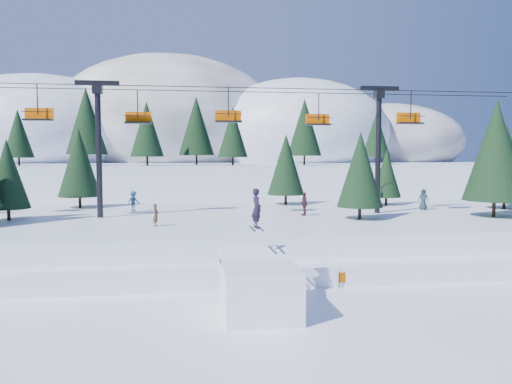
{
  "coord_description": "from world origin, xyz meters",
  "views": [
    {
      "loc": [
        -2.4,
        -20.92,
        7.17
      ],
      "look_at": [
        1.31,
        6.0,
        5.2
      ],
      "focal_mm": 35.0,
      "sensor_mm": 36.0,
      "label": 1
    }
  ],
  "objects": [
    {
      "name": "mountain_ridge",
      "position": [
        -5.1,
        73.39,
        9.64
      ],
      "size": [
        119.0,
        60.0,
        26.46
      ],
      "color": "white",
      "rests_on": "ground"
    },
    {
      "name": "ground",
      "position": [
        0.0,
        0.0,
        0.0
      ],
      "size": [
        160.0,
        160.0,
        0.0
      ],
      "primitive_type": "plane",
      "color": "white",
      "rests_on": "ground"
    },
    {
      "name": "mid_shelf",
      "position": [
        0.0,
        18.0,
        1.25
      ],
      "size": [
        70.0,
        22.0,
        2.5
      ],
      "primitive_type": "cube",
      "color": "white",
      "rests_on": "ground"
    },
    {
      "name": "berm",
      "position": [
        0.0,
        8.0,
        0.55
      ],
      "size": [
        70.0,
        6.0,
        1.1
      ],
      "primitive_type": "cube",
      "color": "white",
      "rests_on": "ground"
    },
    {
      "name": "chairlift",
      "position": [
        0.76,
        18.05,
        9.32
      ],
      "size": [
        46.0,
        3.21,
        10.28
      ],
      "color": "black",
      "rests_on": "mid_shelf"
    },
    {
      "name": "conifer_stand",
      "position": [
        2.89,
        18.62,
        6.83
      ],
      "size": [
        62.01,
        15.92,
        8.98
      ],
      "color": "black",
      "rests_on": "mid_shelf"
    },
    {
      "name": "distant_skiers",
      "position": [
        -0.12,
        18.24,
        3.37
      ],
      "size": [
        36.75,
        10.26,
        1.83
      ],
      "color": "#514221",
      "rests_on": "mid_shelf"
    },
    {
      "name": "banner_far",
      "position": [
        9.73,
        6.26,
        0.54
      ],
      "size": [
        2.86,
        0.13,
        0.9
      ],
      "color": "black",
      "rests_on": "ground"
    },
    {
      "name": "jump_kicker",
      "position": [
        0.77,
        1.14,
        1.26
      ],
      "size": [
        3.33,
        4.53,
        5.62
      ],
      "color": "white",
      "rests_on": "ground"
    },
    {
      "name": "banner_near",
      "position": [
        7.01,
        5.37,
        0.54
      ],
      "size": [
        2.66,
        1.1,
        0.9
      ],
      "color": "black",
      "rests_on": "ground"
    }
  ]
}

